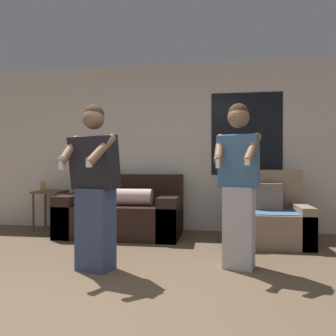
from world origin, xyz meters
name	(u,v)px	position (x,y,z in m)	size (l,w,h in m)	color
ground_plane	(92,319)	(0.00, 0.00, 0.00)	(14.00, 14.00, 0.00)	brown
wall_back	(166,147)	(0.02, 3.21, 1.35)	(6.85, 0.07, 2.70)	silver
couch	(122,213)	(-0.57, 2.68, 0.32)	(1.77, 0.97, 0.91)	black
armchair	(269,219)	(1.55, 2.51, 0.32)	(1.00, 0.89, 0.99)	#937A60
side_table	(50,197)	(-1.87, 2.92, 0.53)	(0.46, 0.45, 0.78)	brown
person_left	(95,187)	(-0.37, 1.01, 0.83)	(0.53, 0.57, 1.65)	#384770
person_right	(239,184)	(1.07, 1.28, 0.86)	(0.48, 0.55, 1.68)	#B2B2B7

